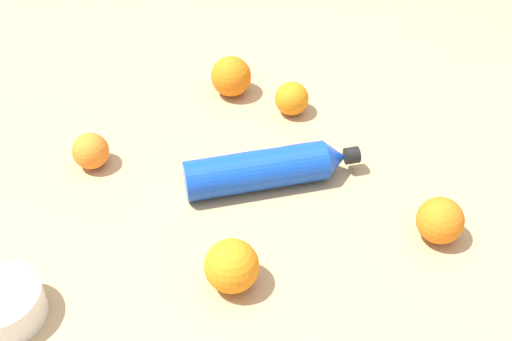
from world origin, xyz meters
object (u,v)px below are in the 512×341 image
(orange_2, at_px, (232,266))
(ceramic_bowl, at_px, (2,305))
(orange_0, at_px, (292,99))
(orange_4, at_px, (231,76))
(orange_1, at_px, (91,151))
(orange_3, at_px, (440,220))
(water_bottle, at_px, (268,169))

(orange_2, height_order, ceramic_bowl, orange_2)
(orange_0, relative_size, orange_4, 0.81)
(orange_1, bearing_deg, orange_0, 11.58)
(orange_3, bearing_deg, ceramic_bowl, -178.45)
(orange_0, bearing_deg, orange_1, -168.42)
(orange_4, bearing_deg, orange_0, -39.92)
(orange_3, bearing_deg, orange_2, -175.50)
(orange_0, distance_m, orange_2, 0.41)
(orange_1, height_order, ceramic_bowl, orange_1)
(orange_4, distance_m, ceramic_bowl, 0.59)
(orange_2, bearing_deg, orange_0, 64.39)
(orange_2, bearing_deg, ceramic_bowl, 178.51)
(water_bottle, relative_size, orange_4, 3.79)
(orange_1, relative_size, orange_4, 0.80)
(orange_1, relative_size, orange_3, 0.87)
(orange_1, distance_m, orange_3, 0.58)
(water_bottle, distance_m, orange_2, 0.21)
(orange_1, height_order, orange_2, orange_2)
(orange_0, bearing_deg, ceramic_bowl, -143.43)
(orange_3, height_order, ceramic_bowl, orange_3)
(orange_4, bearing_deg, water_bottle, -86.73)
(water_bottle, bearing_deg, orange_3, -37.77)
(water_bottle, height_order, orange_2, orange_2)
(orange_3, bearing_deg, water_bottle, 143.76)
(orange_3, bearing_deg, orange_1, 152.03)
(orange_2, bearing_deg, orange_3, 4.50)
(orange_1, bearing_deg, ceramic_bowl, -112.95)
(water_bottle, xyz_separation_m, ceramic_bowl, (-0.41, -0.18, -0.01))
(water_bottle, height_order, orange_3, orange_3)
(orange_4, bearing_deg, orange_1, -149.46)
(water_bottle, relative_size, orange_2, 3.79)
(orange_1, distance_m, ceramic_bowl, 0.31)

